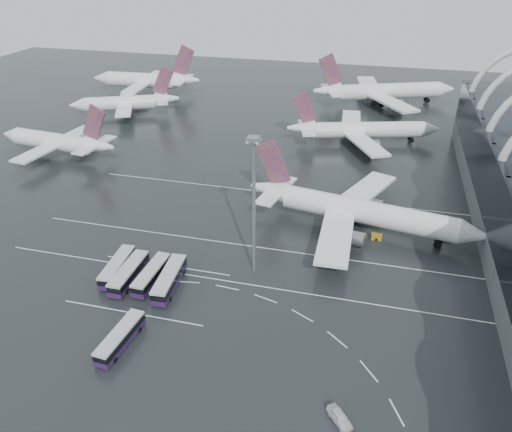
% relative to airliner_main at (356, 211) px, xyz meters
% --- Properties ---
extents(ground, '(420.00, 420.00, 0.00)m').
position_rel_airliner_main_xyz_m(ground, '(-13.15, -26.04, -4.79)').
color(ground, black).
rests_on(ground, ground).
extents(lane_marking_near, '(120.00, 0.25, 0.01)m').
position_rel_airliner_main_xyz_m(lane_marking_near, '(-13.15, -28.04, -4.78)').
color(lane_marking_near, white).
rests_on(lane_marking_near, ground).
extents(lane_marking_mid, '(120.00, 0.25, 0.01)m').
position_rel_airliner_main_xyz_m(lane_marking_mid, '(-13.15, -14.04, -4.78)').
color(lane_marking_mid, white).
rests_on(lane_marking_mid, ground).
extents(lane_marking_far, '(120.00, 0.25, 0.01)m').
position_rel_airliner_main_xyz_m(lane_marking_far, '(-13.15, 13.96, -4.78)').
color(lane_marking_far, white).
rests_on(lane_marking_far, ground).
extents(bus_bay_line_south, '(28.00, 0.25, 0.01)m').
position_rel_airliner_main_xyz_m(bus_bay_line_south, '(-37.15, -42.04, -4.78)').
color(bus_bay_line_south, white).
rests_on(bus_bay_line_south, ground).
extents(bus_bay_line_north, '(28.00, 0.25, 0.01)m').
position_rel_airliner_main_xyz_m(bus_bay_line_north, '(-37.15, -26.04, -4.78)').
color(bus_bay_line_north, white).
rests_on(bus_bay_line_north, ground).
extents(airliner_main, '(56.31, 48.72, 19.12)m').
position_rel_airliner_main_xyz_m(airliner_main, '(0.00, 0.00, 0.00)').
color(airliner_main, white).
rests_on(airliner_main, ground).
extents(airliner_gate_b, '(51.17, 45.38, 18.06)m').
position_rel_airliner_main_xyz_m(airliner_gate_b, '(-3.21, 59.10, -0.27)').
color(airliner_gate_b, white).
rests_on(airliner_gate_b, ground).
extents(airliner_gate_c, '(58.75, 53.62, 21.76)m').
position_rel_airliner_main_xyz_m(airliner_gate_c, '(1.79, 107.76, 0.65)').
color(airliner_gate_c, white).
rests_on(airliner_gate_c, ground).
extents(jet_remote_west, '(43.02, 34.70, 18.71)m').
position_rel_airliner_main_xyz_m(jet_remote_west, '(-94.81, 22.34, 0.04)').
color(jet_remote_west, white).
rests_on(jet_remote_west, ground).
extents(jet_remote_mid, '(40.49, 33.06, 18.41)m').
position_rel_airliner_main_xyz_m(jet_remote_mid, '(-94.72, 68.01, -0.04)').
color(jet_remote_mid, white).
rests_on(jet_remote_mid, ground).
extents(jet_remote_far, '(50.07, 40.35, 21.81)m').
position_rel_airliner_main_xyz_m(jet_remote_far, '(-101.01, 99.96, 0.84)').
color(jet_remote_far, white).
rests_on(jet_remote_far, ground).
extents(bus_row_near_a, '(3.98, 13.03, 3.16)m').
position_rel_airliner_main_xyz_m(bus_row_near_a, '(-45.64, -31.46, -3.05)').
color(bus_row_near_a, '#2D1544').
rests_on(bus_row_near_a, ground).
extents(bus_row_near_b, '(3.34, 13.17, 3.23)m').
position_rel_airliner_main_xyz_m(bus_row_near_b, '(-42.26, -32.88, -3.02)').
color(bus_row_near_b, '#2D1544').
rests_on(bus_row_near_b, ground).
extents(bus_row_near_c, '(3.19, 12.61, 3.09)m').
position_rel_airliner_main_xyz_m(bus_row_near_c, '(-37.70, -32.05, -3.09)').
color(bus_row_near_c, '#2D1544').
rests_on(bus_row_near_c, ground).
extents(bus_row_near_d, '(4.23, 13.91, 3.37)m').
position_rel_airliner_main_xyz_m(bus_row_near_d, '(-33.49, -32.78, -2.94)').
color(bus_row_near_d, '#2D1544').
rests_on(bus_row_near_d, ground).
extents(bus_row_far_b, '(3.62, 12.25, 2.97)m').
position_rel_airliner_main_xyz_m(bus_row_far_b, '(-34.99, -50.12, -3.15)').
color(bus_row_far_b, '#2D1544').
rests_on(bus_row_far_b, ground).
extents(van_curve_b, '(4.56, 4.92, 1.63)m').
position_rel_airliner_main_xyz_m(van_curve_b, '(2.82, -56.18, -3.97)').
color(van_curve_b, silver).
rests_on(van_curve_b, ground).
extents(floodlight_mast, '(2.26, 2.26, 29.49)m').
position_rel_airliner_main_xyz_m(floodlight_mast, '(-18.68, -23.23, 13.76)').
color(floodlight_mast, gray).
rests_on(floodlight_mast, ground).
extents(gse_cart_belly_a, '(2.40, 1.42, 1.31)m').
position_rel_airliner_main_xyz_m(gse_cart_belly_a, '(5.49, -3.74, -4.14)').
color(gse_cart_belly_a, '#AC8A17').
rests_on(gse_cart_belly_a, ground).
extents(gse_cart_belly_b, '(2.41, 1.42, 1.32)m').
position_rel_airliner_main_xyz_m(gse_cart_belly_b, '(13.67, 8.48, -4.13)').
color(gse_cart_belly_b, slate).
rests_on(gse_cart_belly_b, ground).
extents(gse_cart_belly_c, '(2.20, 1.30, 1.20)m').
position_rel_airliner_main_xyz_m(gse_cart_belly_c, '(-5.94, -12.55, -4.19)').
color(gse_cart_belly_c, '#AC8A17').
rests_on(gse_cart_belly_c, ground).
extents(gse_cart_belly_d, '(2.24, 1.32, 1.22)m').
position_rel_airliner_main_xyz_m(gse_cart_belly_d, '(21.17, 0.90, -4.18)').
color(gse_cart_belly_d, slate).
rests_on(gse_cart_belly_d, ground).
extents(gse_cart_belly_e, '(2.34, 1.38, 1.28)m').
position_rel_airliner_main_xyz_m(gse_cart_belly_e, '(6.04, 5.08, -4.15)').
color(gse_cart_belly_e, '#AC8A17').
rests_on(gse_cart_belly_e, ground).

